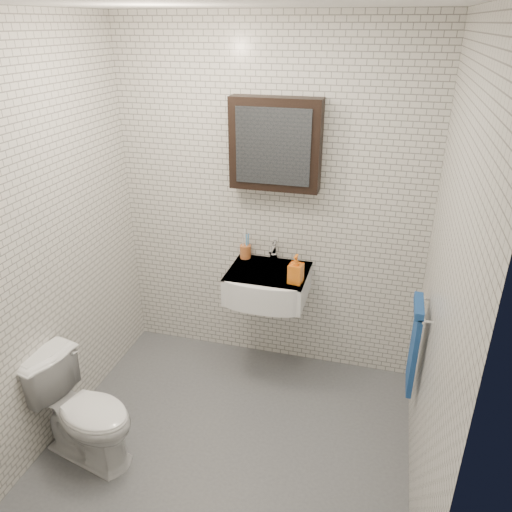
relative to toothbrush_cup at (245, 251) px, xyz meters
name	(u,v)px	position (x,y,z in m)	size (l,w,h in m)	color
ground	(230,441)	(0.16, -0.94, -0.90)	(2.20, 2.00, 0.01)	#54565C
room_shell	(223,228)	(0.16, -0.94, 0.56)	(2.22, 2.02, 2.51)	silver
washbasin	(267,285)	(0.21, -0.21, -0.15)	(0.55, 0.50, 0.20)	white
faucet	(274,253)	(0.21, -0.01, 0.01)	(0.06, 0.20, 0.15)	silver
mirror_cabinet	(275,145)	(0.21, -0.01, 0.80)	(0.60, 0.15, 0.60)	black
towel_rail	(415,342)	(1.21, -0.59, -0.18)	(0.09, 0.30, 0.58)	silver
toothbrush_cup	(245,251)	(0.00, 0.00, 0.00)	(0.10, 0.10, 0.22)	#B55F2D
soap_bottle	(296,269)	(0.43, -0.28, 0.04)	(0.09, 0.09, 0.20)	orange
toilet	(84,411)	(-0.64, -1.25, -0.57)	(0.37, 0.66, 0.67)	white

